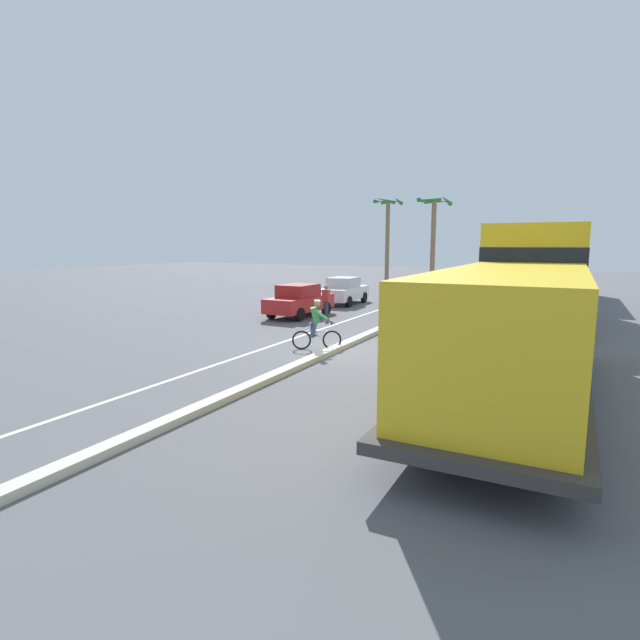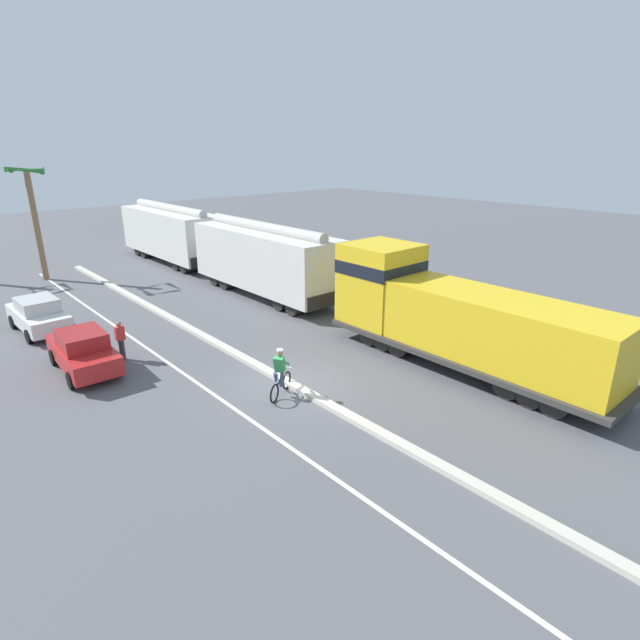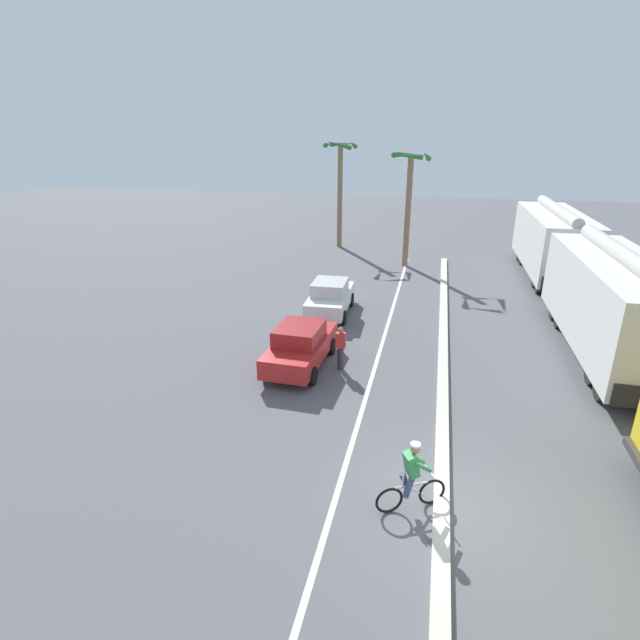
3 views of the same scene
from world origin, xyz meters
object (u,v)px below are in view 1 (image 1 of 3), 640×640
parked_car_red (299,300)px  palm_tree_near (433,226)px  palm_tree_far (388,225)px  locomotive (521,319)px  cyclist (316,326)px  hopper_car_lead (547,278)px  parked_car_white (344,291)px  hopper_car_middle (556,267)px  pedestrian_by_cars (326,301)px

parked_car_red → palm_tree_near: bearing=80.8°
palm_tree_near → palm_tree_far: (-5.19, 4.67, 0.30)m
locomotive → cyclist: bearing=163.2°
hopper_car_lead → parked_car_white: (-11.19, 2.20, -1.26)m
locomotive → hopper_car_middle: (0.00, 23.76, 0.28)m
hopper_car_middle → pedestrian_by_cars: hopper_car_middle is taller
hopper_car_middle → parked_car_white: hopper_car_middle is taller
hopper_car_lead → hopper_car_middle: 11.60m
locomotive → palm_tree_far: (-13.66, 29.07, 3.41)m
palm_tree_near → parked_car_white: bearing=-105.1°
pedestrian_by_cars → locomotive: bearing=-42.1°
parked_car_red → pedestrian_by_cars: size_ratio=2.64×
parked_car_white → parked_car_red: bearing=-88.5°
parked_car_white → palm_tree_far: palm_tree_far is taller
palm_tree_near → palm_tree_far: size_ratio=0.93×
parked_car_red → palm_tree_near: 16.53m
parked_car_red → cyclist: size_ratio=2.49×
hopper_car_lead → palm_tree_far: bearing=128.9°
locomotive → palm_tree_near: 26.02m
cyclist → pedestrian_by_cars: size_ratio=1.06×
cyclist → pedestrian_by_cars: cyclist is taller
parked_car_red → palm_tree_near: (2.56, 15.81, 4.09)m
hopper_car_middle → cyclist: size_ratio=6.18×
hopper_car_middle → parked_car_red: hopper_car_middle is taller
parked_car_white → palm_tree_near: 11.18m
locomotive → cyclist: size_ratio=6.77×
locomotive → hopper_car_middle: 23.76m
hopper_car_lead → cyclist: 12.21m
parked_car_white → cyclist: bearing=-70.0°
cyclist → palm_tree_far: palm_tree_far is taller
parked_car_white → cyclist: size_ratio=2.48×
hopper_car_middle → parked_car_red: (-11.03, -15.17, -1.26)m
palm_tree_near → pedestrian_by_cars: bearing=-94.0°
hopper_car_middle → palm_tree_near: size_ratio=1.49×
locomotive → palm_tree_far: bearing=115.2°
locomotive → palm_tree_far: size_ratio=1.52×
hopper_car_lead → parked_car_red: (-11.03, -3.57, -1.26)m
palm_tree_far → pedestrian_by_cars: (4.09, -20.42, -4.36)m
parked_car_white → locomotive: bearing=-52.1°
hopper_car_middle → parked_car_red: 18.80m
hopper_car_lead → parked_car_white: bearing=168.9°
palm_tree_far → palm_tree_near: bearing=-42.0°
parked_car_red → cyclist: 7.88m
hopper_car_lead → parked_car_red: 11.66m
parked_car_red → palm_tree_far: size_ratio=0.56×
palm_tree_near → pedestrian_by_cars: size_ratio=4.38×
hopper_car_middle → parked_car_white: bearing=-140.0°
palm_tree_near → hopper_car_lead: bearing=-55.3°
hopper_car_lead → pedestrian_by_cars: bearing=-159.9°
cyclist → pedestrian_by_cars: (-2.89, 6.64, 0.03)m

